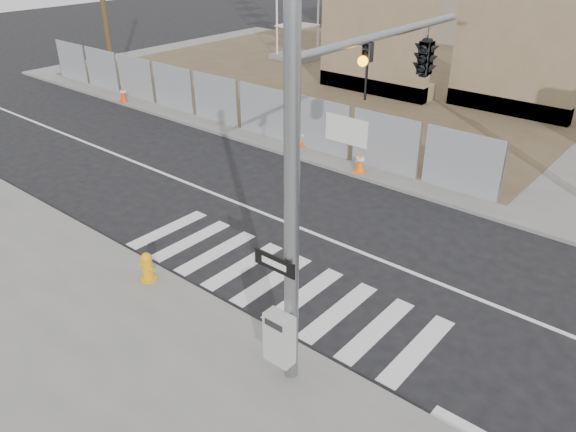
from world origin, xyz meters
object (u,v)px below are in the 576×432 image
Objects in this scene: traffic_cone_b at (230,113)px; traffic_cone_c at (304,137)px; traffic_cone_a at (123,94)px; traffic_cone_d at (360,162)px; signal_pole at (385,106)px; fire_hydrant at (147,267)px.

traffic_cone_c is at bearing -4.00° from traffic_cone_b.
traffic_cone_a reaches higher than traffic_cone_c.
traffic_cone_c is at bearing 4.77° from traffic_cone_a.
traffic_cone_c is 3.17m from traffic_cone_d.
signal_pole reaches higher than traffic_cone_b.
signal_pole is at bearing 23.07° from fire_hydrant.
signal_pole reaches higher than traffic_cone_c.
traffic_cone_a is at bearing 160.74° from signal_pole.
traffic_cone_d is at bearing 0.39° from traffic_cone_a.
traffic_cone_d is at bearing 83.22° from fire_hydrant.
fire_hydrant is at bearing -151.93° from signal_pole.
traffic_cone_d is (-4.42, 6.36, -4.29)m from signal_pole.
signal_pole is 10.26× the size of traffic_cone_c.
traffic_cone_b is (6.10, 1.17, 0.01)m from traffic_cone_a.
traffic_cone_b is 4.35m from traffic_cone_c.
fire_hydrant is 1.01× the size of traffic_cone_a.
fire_hydrant reaches higher than traffic_cone_c.
traffic_cone_c is (4.34, -0.30, -0.04)m from traffic_cone_b.
traffic_cone_d is at bearing -8.31° from traffic_cone_b.
signal_pole is 9.38× the size of traffic_cone_a.
traffic_cone_d is at bearing 124.82° from signal_pole.
fire_hydrant is at bearing -73.81° from traffic_cone_c.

